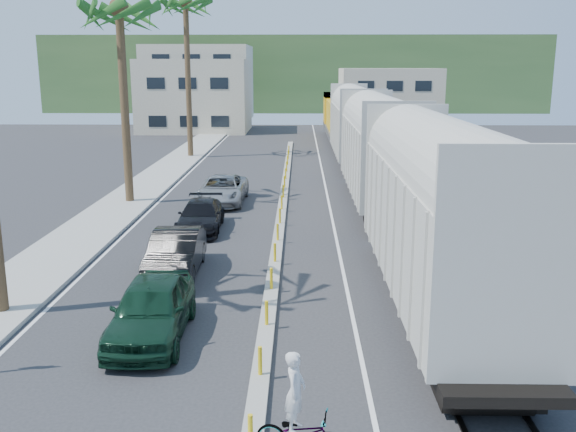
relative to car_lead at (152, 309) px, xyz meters
name	(u,v)px	position (x,y,z in m)	size (l,w,h in m)	color
ground	(254,426)	(3.09, -4.41, -0.82)	(140.00, 140.00, 0.00)	#28282B
sidewalk	(140,191)	(-5.41, 20.59, -0.75)	(3.00, 90.00, 0.15)	gray
rails	(365,184)	(8.09, 23.59, -0.79)	(1.56, 100.00, 0.06)	black
median	(282,210)	(3.09, 15.55, -0.74)	(0.45, 60.00, 0.85)	gray
lane_markings	(248,193)	(0.94, 20.59, -0.82)	(9.42, 90.00, 0.01)	silver
freight_train	(367,140)	(8.09, 22.73, 2.08)	(3.00, 60.94, 5.85)	#B4B1A5
buildings	(243,89)	(-3.32, 67.25, 3.54)	(38.00, 27.00, 10.00)	#B8AD92
hillside	(295,74)	(3.09, 95.59, 5.18)	(80.00, 20.00, 12.00)	#385628
car_lead	(152,309)	(0.00, 0.00, 0.00)	(2.03, 4.87, 1.65)	black
car_second	(176,253)	(-0.39, 5.50, -0.04)	(1.77, 4.77, 1.56)	black
car_third	(201,216)	(-0.45, 11.73, -0.15)	(2.02, 4.70, 1.35)	black
car_rear	(222,190)	(-0.19, 17.73, -0.09)	(2.55, 5.36, 1.47)	#96989A
cyclist	(299,424)	(4.02, -5.40, -0.16)	(1.31, 1.97, 2.13)	#9EA0A5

